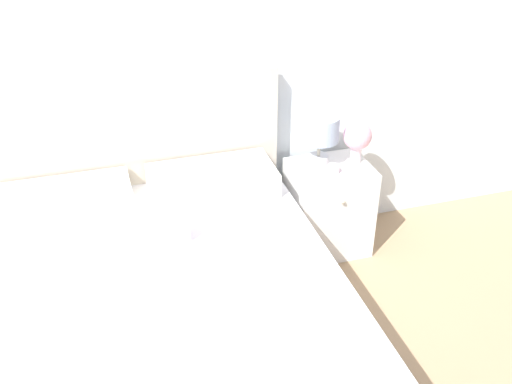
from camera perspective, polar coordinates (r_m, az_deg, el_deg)
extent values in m
plane|color=tan|center=(3.83, -10.48, -6.15)|extent=(12.00, 12.00, 0.00)
cube|color=white|center=(3.30, -12.82, 12.91)|extent=(8.00, 0.06, 2.60)
cube|color=white|center=(3.00, -8.21, -14.67)|extent=(1.64, 1.94, 0.31)
cube|color=white|center=(2.81, -8.63, -10.69)|extent=(1.61, 1.90, 0.25)
cube|color=beige|center=(3.50, -11.32, 1.26)|extent=(1.68, 0.05, 1.17)
cube|color=white|center=(3.28, -17.75, -0.96)|extent=(0.69, 0.36, 0.14)
cube|color=white|center=(3.33, -4.20, 1.07)|extent=(0.69, 0.36, 0.14)
cube|color=white|center=(2.94, -10.06, -2.97)|extent=(0.36, 0.13, 0.22)
cube|color=white|center=(3.73, 6.88, -1.52)|extent=(0.48, 0.38, 0.58)
sphere|color=#B2AD93|center=(3.49, 8.31, -0.96)|extent=(0.02, 0.02, 0.02)
cylinder|color=white|center=(3.58, 5.94, 3.03)|extent=(0.12, 0.12, 0.06)
cylinder|color=#B7B29E|center=(3.54, 6.01, 4.21)|extent=(0.02, 0.02, 0.10)
cylinder|color=#A8BCDB|center=(3.49, 6.13, 6.07)|extent=(0.22, 0.22, 0.15)
cylinder|color=silver|center=(3.63, 9.48, 3.61)|extent=(0.07, 0.07, 0.11)
sphere|color=#EFB2C6|center=(3.58, 9.64, 5.31)|extent=(0.17, 0.17, 0.17)
sphere|color=#609356|center=(3.61, 10.19, 4.78)|extent=(0.08, 0.08, 0.08)
cylinder|color=white|center=(3.51, 7.35, 1.80)|extent=(0.11, 0.11, 0.01)
cylinder|color=white|center=(3.50, 7.38, 2.19)|extent=(0.07, 0.07, 0.05)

